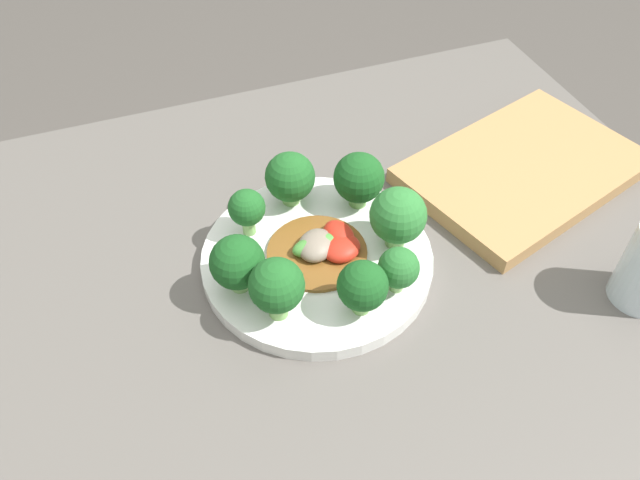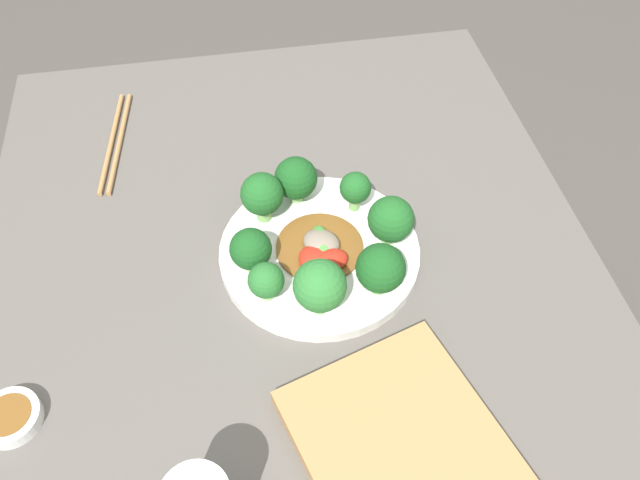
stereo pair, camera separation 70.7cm
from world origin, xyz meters
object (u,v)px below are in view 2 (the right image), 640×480
object	(u,v)px
stirfry_center	(321,251)
cutting_board	(421,477)
broccoli_southeast	(266,281)
chopsticks	(116,142)
sauce_dish	(10,417)
broccoli_southwest	(262,195)
broccoli_east	(320,286)
broccoli_northeast	(381,269)
broccoli_northwest	(355,189)
broccoli_south	(251,250)
broccoli_west	(296,179)
broccoli_north	(392,222)
plate	(320,254)

from	to	relation	value
stirfry_center	cutting_board	size ratio (longest dim) A/B	0.33
broccoli_southeast	cutting_board	xyz separation A→B (m)	(0.23, 0.12, -0.04)
stirfry_center	chopsticks	bearing A→B (deg)	-136.21
stirfry_center	sauce_dish	world-z (taller)	stirfry_center
cutting_board	broccoli_southwest	bearing A→B (deg)	-162.78
broccoli_east	chopsticks	xyz separation A→B (m)	(-0.34, -0.24, -0.05)
cutting_board	broccoli_northeast	bearing A→B (deg)	177.55
sauce_dish	stirfry_center	bearing A→B (deg)	112.59
broccoli_northeast	chopsticks	xyz separation A→B (m)	(-0.33, -0.31, -0.05)
broccoli_southwest	stirfry_center	distance (m)	0.10
chopsticks	broccoli_southwest	bearing A→B (deg)	45.07
broccoli_northwest	broccoli_southeast	xyz separation A→B (m)	(0.12, -0.13, -0.01)
sauce_dish	broccoli_southwest	bearing A→B (deg)	127.13
chopsticks	sauce_dish	distance (m)	0.42
broccoli_south	sauce_dish	bearing A→B (deg)	-62.07
broccoli_west	broccoli_northwest	size ratio (longest dim) A/B	1.13
broccoli_northeast	broccoli_south	distance (m)	0.15
broccoli_northwest	broccoli_south	world-z (taller)	broccoli_south
broccoli_southwest	stirfry_center	size ratio (longest dim) A/B	0.66
broccoli_south	broccoli_north	bearing A→B (deg)	93.96
broccoli_north	plate	bearing A→B (deg)	-90.13
broccoli_northwest	sauce_dish	size ratio (longest dim) A/B	0.91
plate	broccoli_southeast	xyz separation A→B (m)	(0.06, -0.07, 0.04)
plate	broccoli_north	xyz separation A→B (m)	(0.00, 0.09, 0.04)
broccoli_east	stirfry_center	size ratio (longest dim) A/B	0.67
chopsticks	sauce_dish	size ratio (longest dim) A/B	3.39
sauce_dish	cutting_board	world-z (taller)	cutting_board
broccoli_northeast	broccoli_southeast	bearing A→B (deg)	-95.08
broccoli_west	sauce_dish	xyz separation A→B (m)	(0.24, -0.33, -0.04)
broccoli_southwest	broccoli_northwest	bearing A→B (deg)	88.28
plate	broccoli_northeast	world-z (taller)	broccoli_northeast
broccoli_southwest	broccoli_southeast	distance (m)	0.12
broccoli_northeast	stirfry_center	distance (m)	0.09
broccoli_southwest	broccoli_southeast	world-z (taller)	broccoli_southwest
broccoli_south	broccoli_southeast	bearing A→B (deg)	15.67
broccoli_northeast	broccoli_north	world-z (taller)	broccoli_northeast
broccoli_west	broccoli_northwest	distance (m)	0.08
broccoli_east	broccoli_northeast	size ratio (longest dim) A/B	1.07
chopsticks	cutting_board	world-z (taller)	cutting_board
broccoli_southeast	broccoli_south	xyz separation A→B (m)	(-0.04, -0.01, 0.00)
broccoli_west	stirfry_center	bearing A→B (deg)	8.85
broccoli_north	cutting_board	size ratio (longest dim) A/B	0.20
plate	broccoli_southwest	xyz separation A→B (m)	(-0.07, -0.06, 0.05)
plate	broccoli_east	world-z (taller)	broccoli_east
broccoli_west	chopsticks	world-z (taller)	broccoli_west
plate	cutting_board	bearing A→B (deg)	9.53
broccoli_northwest	stirfry_center	distance (m)	0.09
plate	broccoli_southwest	size ratio (longest dim) A/B	3.51
broccoli_southeast	chopsticks	bearing A→B (deg)	-149.66
broccoli_southwest	broccoli_southeast	size ratio (longest dim) A/B	1.35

